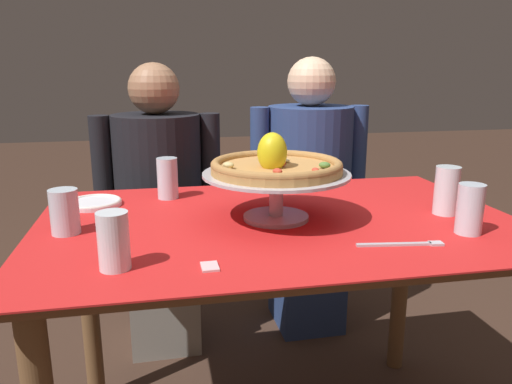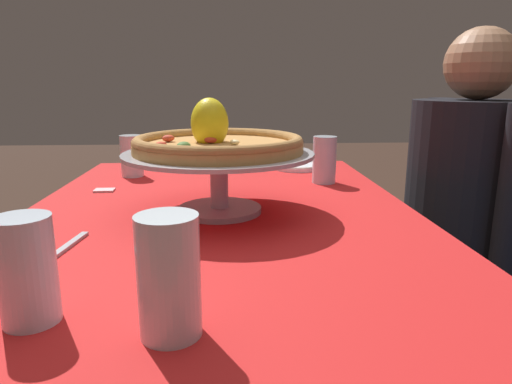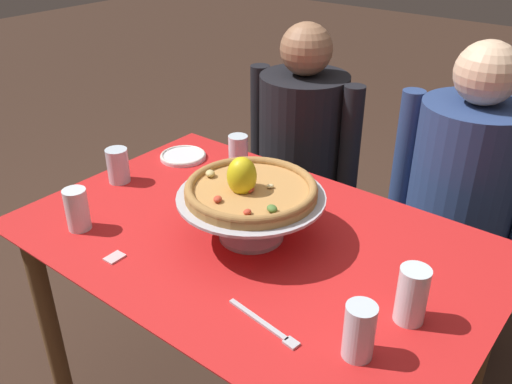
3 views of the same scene
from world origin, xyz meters
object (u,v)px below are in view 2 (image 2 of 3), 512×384
Objects in this scene: water_glass_front_left at (132,159)px; diner_left at (462,237)px; water_glass_back_left at (324,163)px; water_glass_front_right at (28,278)px; water_glass_side_right at (169,284)px; water_glass_side_left at (219,152)px; sugar_packet at (104,190)px; pizza_stand at (219,168)px; side_plate at (297,166)px; dinner_fork at (53,257)px; pizza at (218,142)px.

diner_left reaches higher than water_glass_front_left.
water_glass_front_right is (0.73, -0.50, -0.00)m from water_glass_back_left.
water_glass_back_left reaches higher than water_glass_front_left.
water_glass_side_left is at bearing 178.26° from water_glass_side_right.
diner_left reaches higher than sugar_packet.
water_glass_back_left is 0.60m from sugar_packet.
pizza_stand is 3.26× the size of water_glass_front_left.
water_glass_front_right is 1.06m from side_plate.
pizza_stand is at bearing 54.67° from sugar_packet.
water_glass_front_left is at bearing -146.55° from pizza_stand.
water_glass_front_right is at bearing -34.06° from water_glass_back_left.
water_glass_front_right is 0.67m from sugar_packet.
water_glass_front_left is 0.20m from sugar_packet.
sugar_packet is (-0.66, -0.09, -0.05)m from water_glass_front_right.
water_glass_front_right is at bearing 14.24° from dinner_fork.
water_glass_side_left is (-0.55, -0.01, -0.10)m from pizza.
water_glass_front_right reaches higher than water_glass_front_left.
dinner_fork is at bearing -33.50° from side_plate.
pizza is 0.50m from water_glass_side_right.
pizza_stand is at bearing 54.35° from pizza.
dinner_fork is at bearing 0.81° from water_glass_front_left.
pizza is 2.78× the size of water_glass_front_right.
pizza is 0.42m from water_glass_back_left.
dinner_fork is at bearing -137.43° from water_glass_side_right.
pizza reaches higher than dinner_fork.
pizza is 0.58m from side_plate.
pizza_stand reaches higher than water_glass_front_left.
water_glass_front_left is at bearing -179.19° from dinner_fork.
dinner_fork reaches higher than sugar_packet.
sugar_packet is at bearing -84.41° from diner_left.
pizza_stand reaches higher than dinner_fork.
diner_left is at bearing 95.59° from sugar_packet.
water_glass_back_left is at bearing 10.94° from side_plate.
water_glass_back_left is at bearing 77.48° from water_glass_front_left.
water_glass_front_right is 0.21m from dinner_fork.
side_plate is 3.26× the size of sugar_packet.
diner_left is (-0.03, 0.44, -0.24)m from water_glass_back_left.
side_plate is 0.62m from sugar_packet.
dinner_fork is at bearing -45.65° from pizza.
dinner_fork is at bearing -46.13° from pizza_stand.
water_glass_back_left reaches higher than water_glass_side_left.
water_glass_side_right is (0.04, 0.17, 0.01)m from water_glass_front_right.
pizza_stand is 0.41m from water_glass_back_left.
pizza is 0.86m from diner_left.
water_glass_back_left is 0.11× the size of diner_left.
side_plate is at bearing 118.26° from sugar_packet.
diner_left is (-0.10, 1.03, -0.18)m from sugar_packet.
water_glass_side_left is 0.40m from water_glass_back_left.
pizza is at bearing 134.35° from dinner_fork.
water_glass_front_right reaches higher than dinner_fork.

